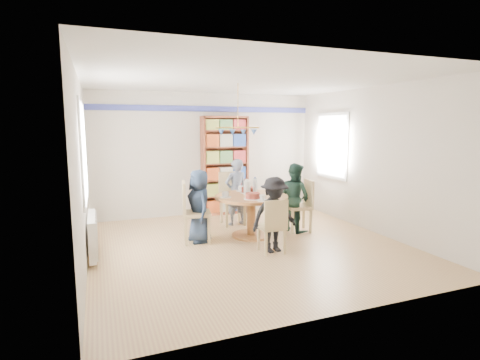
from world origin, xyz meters
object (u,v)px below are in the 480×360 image
person_far (236,192)px  bookshelf (225,166)px  chair_near (273,224)px  person_near (274,215)px  radiator (93,235)px  person_left (199,206)px  person_right (295,197)px  chair_left (191,209)px  dining_table (251,206)px  chair_right (303,203)px  chair_far (232,195)px

person_far → bookshelf: (0.10, 1.02, 0.41)m
chair_near → person_near: size_ratio=0.73×
chair_near → person_far: person_far is taller
radiator → person_left: person_left is taller
person_left → person_right: bearing=84.2°
person_right → chair_left: bearing=73.7°
person_left → person_far: (0.97, 0.82, 0.04)m
person_left → dining_table: bearing=81.5°
chair_right → chair_far: chair_far is taller
chair_left → person_left: person_left is taller
dining_table → chair_left: chair_left is taller
chair_left → chair_near: (1.04, -1.03, -0.10)m
person_right → person_near: (-0.89, -0.94, -0.05)m
dining_table → chair_left: (-1.08, 0.05, 0.02)m
chair_near → person_right: 1.41m
chair_near → person_right: person_right is taller
person_right → person_far: size_ratio=0.97×
chair_far → chair_near: bearing=-90.5°
person_right → person_left: bearing=74.0°
person_right → person_near: size_ratio=1.08×
person_far → person_near: person_far is taller
person_far → person_near: bearing=79.8°
chair_left → person_far: 1.38m
chair_near → chair_left: bearing=135.3°
chair_left → person_right: 1.99m
chair_near → person_left: (-0.91, 1.02, 0.15)m
chair_near → person_near: bearing=59.4°
person_left → bookshelf: 2.18m
person_near → person_left: bearing=129.5°
chair_far → person_near: 1.88m
radiator → chair_right: chair_right is taller
person_near → chair_right: bearing=34.2°
radiator → person_far: person_far is taller
chair_far → bookshelf: bearing=80.1°
person_left → person_far: 1.28m
radiator → person_near: size_ratio=0.84×
chair_near → dining_table: bearing=87.8°
chair_left → bookshelf: bearing=56.4°
person_far → chair_right: bearing=129.8°
chair_far → person_right: person_right is taller
chair_right → chair_near: chair_right is taller
chair_near → bookshelf: 2.93m
chair_left → chair_right: 2.13m
chair_right → person_far: size_ratio=0.73×
dining_table → chair_near: 0.98m
chair_far → person_far: (0.05, -0.13, 0.09)m
radiator → dining_table: bearing=3.5°
dining_table → chair_right: chair_right is taller
chair_left → person_left: 0.14m
dining_table → chair_far: chair_far is taller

